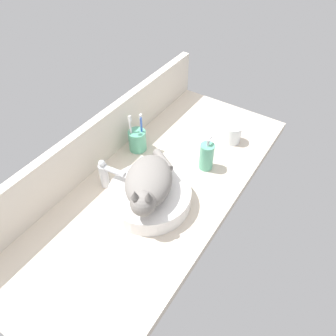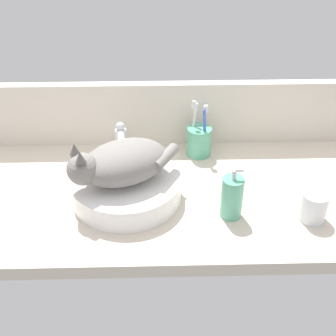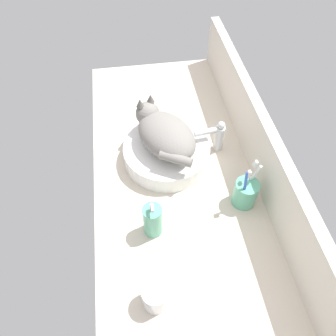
# 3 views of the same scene
# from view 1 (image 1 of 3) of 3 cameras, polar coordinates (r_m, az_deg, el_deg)

# --- Properties ---
(ground_plane) EXTENTS (1.40, 0.60, 0.04)m
(ground_plane) POSITION_cam_1_polar(r_m,az_deg,el_deg) (1.34, -2.18, -3.75)
(ground_plane) COLOR beige
(backsplash_panel) EXTENTS (1.40, 0.04, 0.21)m
(backsplash_panel) POSITION_cam_1_polar(r_m,az_deg,el_deg) (1.39, -11.99, 4.62)
(backsplash_panel) COLOR silver
(backsplash_panel) RESTS_ON ground_plane
(sink_basin) EXTENTS (0.31, 0.31, 0.07)m
(sink_basin) POSITION_cam_1_polar(r_m,az_deg,el_deg) (1.25, -3.21, -4.98)
(sink_basin) COLOR white
(sink_basin) RESTS_ON ground_plane
(cat) EXTENTS (0.30, 0.26, 0.14)m
(cat) POSITION_cam_1_polar(r_m,az_deg,el_deg) (1.17, -3.45, -2.59)
(cat) COLOR gray
(cat) RESTS_ON sink_basin
(faucet) EXTENTS (0.04, 0.12, 0.14)m
(faucet) POSITION_cam_1_polar(r_m,az_deg,el_deg) (1.30, -10.75, -0.90)
(faucet) COLOR silver
(faucet) RESTS_ON ground_plane
(soap_dispenser) EXTENTS (0.06, 0.06, 0.15)m
(soap_dispenser) POSITION_cam_1_polar(r_m,az_deg,el_deg) (1.37, 6.73, 2.04)
(soap_dispenser) COLOR #60B793
(soap_dispenser) RESTS_ON ground_plane
(toothbrush_cup) EXTENTS (0.08, 0.08, 0.19)m
(toothbrush_cup) POSITION_cam_1_polar(r_m,az_deg,el_deg) (1.46, -5.35, 4.89)
(toothbrush_cup) COLOR #5BB28E
(toothbrush_cup) RESTS_ON ground_plane
(water_glass) EXTENTS (0.07, 0.07, 0.08)m
(water_glass) POSITION_cam_1_polar(r_m,az_deg,el_deg) (1.54, 11.25, 5.70)
(water_glass) COLOR white
(water_glass) RESTS_ON ground_plane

